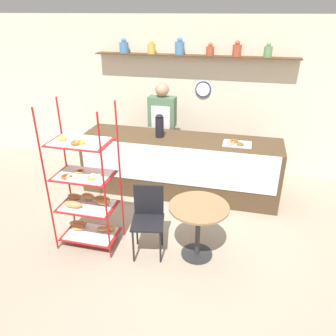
{
  "coord_description": "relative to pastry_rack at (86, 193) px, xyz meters",
  "views": [
    {
      "loc": [
        0.96,
        -3.48,
        2.76
      ],
      "look_at": [
        0.0,
        0.43,
        0.81
      ],
      "focal_mm": 35.0,
      "sensor_mm": 36.0,
      "label": 1
    }
  ],
  "objects": [
    {
      "name": "ground_plane",
      "position": [
        0.85,
        0.34,
        -0.73
      ],
      "size": [
        14.0,
        14.0,
        0.0
      ],
      "primitive_type": "plane",
      "color": "gray"
    },
    {
      "name": "back_wall",
      "position": [
        0.85,
        2.69,
        0.63
      ],
      "size": [
        10.0,
        0.3,
        2.7
      ],
      "color": "beige",
      "rests_on": "ground_plane"
    },
    {
      "name": "display_counter",
      "position": [
        0.85,
        1.56,
        -0.26
      ],
      "size": [
        3.13,
        0.77,
        0.95
      ],
      "color": "#4C3823",
      "rests_on": "ground_plane"
    },
    {
      "name": "pastry_rack",
      "position": [
        0.0,
        0.0,
        0.0
      ],
      "size": [
        0.75,
        0.49,
        1.85
      ],
      "color": "#A51919",
      "rests_on": "ground_plane"
    },
    {
      "name": "person_worker",
      "position": [
        0.41,
        2.13,
        0.18
      ],
      "size": [
        0.46,
        0.23,
        1.67
      ],
      "color": "#282833",
      "rests_on": "ground_plane"
    },
    {
      "name": "cafe_table",
      "position": [
        1.39,
        0.07,
        -0.2
      ],
      "size": [
        0.71,
        0.71,
        0.71
      ],
      "color": "#262628",
      "rests_on": "ground_plane"
    },
    {
      "name": "cafe_chair",
      "position": [
        0.78,
        0.04,
        -0.2
      ],
      "size": [
        0.45,
        0.45,
        0.87
      ],
      "rotation": [
        0.0,
        0.0,
        6.48
      ],
      "color": "black",
      "rests_on": "ground_plane"
    },
    {
      "name": "coffee_carafe",
      "position": [
        0.52,
        1.55,
        0.39
      ],
      "size": [
        0.13,
        0.13,
        0.36
      ],
      "color": "black",
      "rests_on": "display_counter"
    },
    {
      "name": "donut_tray_counter",
      "position": [
        1.69,
        1.51,
        0.23
      ],
      "size": [
        0.42,
        0.29,
        0.04
      ],
      "color": "silver",
      "rests_on": "display_counter"
    }
  ]
}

